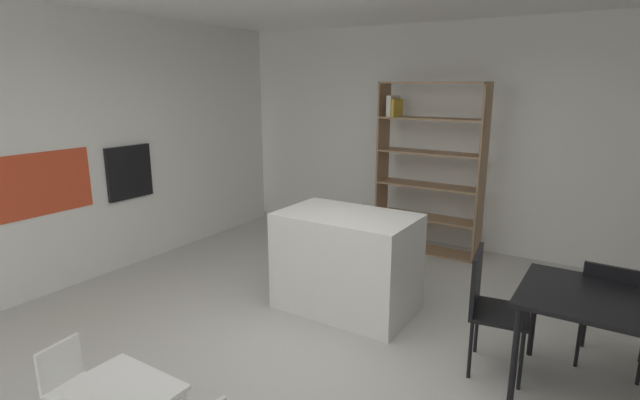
% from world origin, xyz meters
% --- Properties ---
extents(ground_plane, '(9.88, 9.88, 0.00)m').
position_xyz_m(ground_plane, '(0.00, 0.00, 0.00)').
color(ground_plane, beige).
extents(back_partition, '(7.18, 0.06, 2.84)m').
position_xyz_m(back_partition, '(0.00, 3.19, 1.42)').
color(back_partition, white).
rests_on(back_partition, ground_plane).
extents(tall_cabinet_run_left, '(0.63, 5.81, 2.84)m').
position_xyz_m(tall_cabinet_run_left, '(-3.21, 0.00, 1.42)').
color(tall_cabinet_run_left, white).
rests_on(tall_cabinet_run_left, ground_plane).
extents(cabinet_niche_splashback, '(0.01, 1.13, 0.62)m').
position_xyz_m(cabinet_niche_splashback, '(-2.89, -0.57, 1.14)').
color(cabinet_niche_splashback, '#CC4223').
rests_on(cabinet_niche_splashback, ground_plane).
extents(built_in_oven, '(0.06, 0.57, 0.61)m').
position_xyz_m(built_in_oven, '(-2.88, 0.47, 1.11)').
color(built_in_oven, black).
rests_on(built_in_oven, ground_plane).
extents(kitchen_island, '(1.25, 0.78, 0.93)m').
position_xyz_m(kitchen_island, '(-0.18, 0.78, 0.47)').
color(kitchen_island, white).
rests_on(kitchen_island, ground_plane).
extents(open_bookshelf, '(1.31, 0.35, 2.12)m').
position_xyz_m(open_bookshelf, '(-0.21, 2.78, 1.01)').
color(open_bookshelf, '#997551').
rests_on(open_bookshelf, ground_plane).
extents(child_chair_left, '(0.32, 0.32, 0.57)m').
position_xyz_m(child_chair_left, '(-0.77, -1.58, 0.32)').
color(child_chair_left, white).
rests_on(child_chair_left, ground_plane).
extents(dining_table, '(1.19, 0.83, 0.74)m').
position_xyz_m(dining_table, '(1.99, 0.49, 0.67)').
color(dining_table, black).
rests_on(dining_table, ground_plane).
extents(dining_chair_island_side, '(0.46, 0.50, 0.92)m').
position_xyz_m(dining_chair_island_side, '(1.19, 0.48, 0.55)').
color(dining_chair_island_side, black).
rests_on(dining_chair_island_side, ground_plane).
extents(dining_chair_far, '(0.48, 0.43, 0.85)m').
position_xyz_m(dining_chair_far, '(1.99, 0.94, 0.52)').
color(dining_chair_far, black).
rests_on(dining_chair_far, ground_plane).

